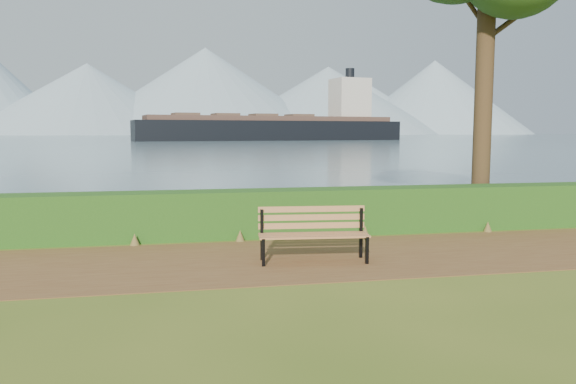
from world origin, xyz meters
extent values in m
plane|color=#46601B|center=(0.00, 0.00, 0.00)|extent=(140.00, 140.00, 0.00)
cube|color=brown|center=(0.00, 0.30, 0.01)|extent=(40.00, 3.40, 0.01)
cube|color=#143F12|center=(0.00, 2.60, 0.50)|extent=(32.00, 0.85, 1.00)
cube|color=#496376|center=(0.00, 260.00, 0.01)|extent=(700.00, 510.00, 0.00)
cone|color=#809AAB|center=(-60.00, 395.00, 24.00)|extent=(160.00, 160.00, 48.00)
cone|color=#809AAB|center=(20.00, 405.00, 31.00)|extent=(190.00, 190.00, 62.00)
cone|color=#809AAB|center=(110.00, 400.00, 25.00)|extent=(170.00, 170.00, 50.00)
cone|color=#809AAB|center=(200.00, 410.00, 29.00)|extent=(150.00, 150.00, 58.00)
cone|color=#809AAB|center=(-10.00, 430.00, 17.50)|extent=(120.00, 120.00, 35.00)
cone|color=#809AAB|center=(150.00, 425.00, 20.00)|extent=(130.00, 130.00, 40.00)
cube|color=black|center=(-0.96, -0.18, 0.24)|extent=(0.06, 0.07, 0.47)
cube|color=black|center=(-0.92, 0.28, 0.45)|extent=(0.06, 0.07, 0.91)
cube|color=black|center=(-0.94, 0.05, 0.44)|extent=(0.10, 0.55, 0.05)
cube|color=black|center=(0.80, -0.35, 0.24)|extent=(0.06, 0.07, 0.47)
cube|color=black|center=(0.85, 0.11, 0.45)|extent=(0.06, 0.07, 0.91)
cube|color=black|center=(0.82, -0.12, 0.44)|extent=(0.10, 0.55, 0.05)
cube|color=#915F38|center=(-0.08, -0.23, 0.47)|extent=(1.90, 0.28, 0.04)
cube|color=#915F38|center=(-0.06, -0.10, 0.47)|extent=(1.90, 0.28, 0.04)
cube|color=#915F38|center=(-0.05, 0.03, 0.47)|extent=(1.90, 0.28, 0.04)
cube|color=#915F38|center=(-0.04, 0.17, 0.47)|extent=(1.90, 0.28, 0.04)
cube|color=#915F38|center=(-0.03, 0.23, 0.60)|extent=(1.89, 0.23, 0.11)
cube|color=#915F38|center=(-0.03, 0.23, 0.75)|extent=(1.89, 0.23, 0.11)
cube|color=#915F38|center=(-0.03, 0.23, 0.90)|extent=(1.89, 0.23, 0.11)
cylinder|color=#332315|center=(5.12, 3.49, 3.96)|extent=(0.44, 0.44, 7.92)
cylinder|color=#332315|center=(5.62, 3.49, 4.84)|extent=(1.16, 0.13, 0.87)
cylinder|color=#332315|center=(4.68, 3.60, 5.39)|extent=(0.90, 0.42, 0.79)
cube|color=black|center=(21.15, 128.54, 1.44)|extent=(67.82, 21.72, 6.70)
cube|color=#48332B|center=(21.15, 128.54, 5.37)|extent=(62.36, 19.77, 1.15)
cube|color=beige|center=(42.28, 132.17, 10.53)|extent=(9.83, 9.24, 10.53)
cylinder|color=black|center=(42.28, 132.17, 16.76)|extent=(2.30, 2.30, 3.35)
cube|color=brown|center=(0.02, 124.91, 6.13)|extent=(6.73, 7.20, 0.77)
cube|color=brown|center=(9.45, 126.53, 6.13)|extent=(6.73, 7.20, 0.77)
cube|color=brown|center=(18.88, 128.15, 6.13)|extent=(6.73, 7.20, 0.77)
cube|color=brown|center=(28.32, 129.77, 6.13)|extent=(6.73, 7.20, 0.77)
camera|label=1|loc=(-2.36, -9.30, 2.26)|focal=35.00mm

